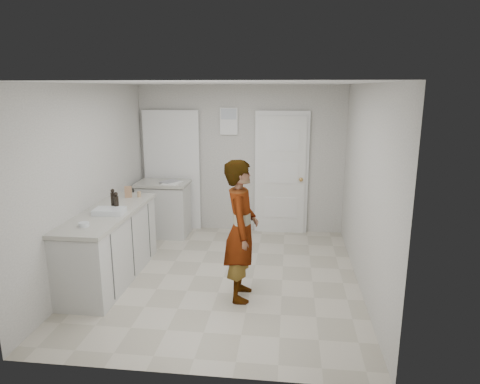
# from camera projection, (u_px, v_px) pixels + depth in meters

# --- Properties ---
(ground) EXTENTS (4.00, 4.00, 0.00)m
(ground) POSITION_uv_depth(u_px,v_px,m) (224.00, 277.00, 5.67)
(ground) COLOR #ACA490
(ground) RESTS_ON ground
(room_shell) EXTENTS (4.00, 4.00, 4.00)m
(room_shell) POSITION_uv_depth(u_px,v_px,m) (230.00, 173.00, 7.33)
(room_shell) COLOR #A8A59F
(room_shell) RESTS_ON ground
(main_counter) EXTENTS (0.64, 1.96, 0.93)m
(main_counter) POSITION_uv_depth(u_px,v_px,m) (111.00, 248.00, 5.54)
(main_counter) COLOR silver
(main_counter) RESTS_ON ground
(side_counter) EXTENTS (0.84, 0.61, 0.93)m
(side_counter) POSITION_uv_depth(u_px,v_px,m) (164.00, 211.00, 7.21)
(side_counter) COLOR silver
(side_counter) RESTS_ON ground
(person) EXTENTS (0.43, 0.63, 1.67)m
(person) POSITION_uv_depth(u_px,v_px,m) (241.00, 231.00, 4.96)
(person) COLOR silver
(person) RESTS_ON ground
(cake_mix_box) EXTENTS (0.11, 0.07, 0.16)m
(cake_mix_box) POSITION_uv_depth(u_px,v_px,m) (128.00, 192.00, 6.07)
(cake_mix_box) COLOR #A37551
(cake_mix_box) RESTS_ON main_counter
(spice_jar) EXTENTS (0.05, 0.05, 0.08)m
(spice_jar) POSITION_uv_depth(u_px,v_px,m) (139.00, 194.00, 6.11)
(spice_jar) COLOR tan
(spice_jar) RESTS_ON main_counter
(oil_cruet_a) EXTENTS (0.06, 0.06, 0.24)m
(oil_cruet_a) POSITION_uv_depth(u_px,v_px,m) (116.00, 202.00, 5.40)
(oil_cruet_a) COLOR black
(oil_cruet_a) RESTS_ON main_counter
(oil_cruet_b) EXTENTS (0.06, 0.06, 0.27)m
(oil_cruet_b) POSITION_uv_depth(u_px,v_px,m) (113.00, 199.00, 5.48)
(oil_cruet_b) COLOR black
(oil_cruet_b) RESTS_ON main_counter
(baking_dish) EXTENTS (0.38, 0.29, 0.06)m
(baking_dish) POSITION_uv_depth(u_px,v_px,m) (109.00, 211.00, 5.30)
(baking_dish) COLOR silver
(baking_dish) RESTS_ON main_counter
(egg_bowl) EXTENTS (0.12, 0.12, 0.05)m
(egg_bowl) POSITION_uv_depth(u_px,v_px,m) (84.00, 224.00, 4.81)
(egg_bowl) COLOR silver
(egg_bowl) RESTS_ON main_counter
(papers) EXTENTS (0.31, 0.37, 0.01)m
(papers) POSITION_uv_depth(u_px,v_px,m) (172.00, 183.00, 7.00)
(papers) COLOR white
(papers) RESTS_ON side_counter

